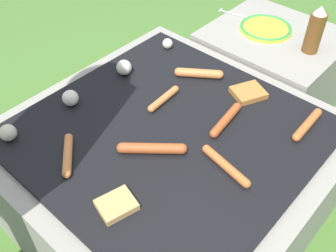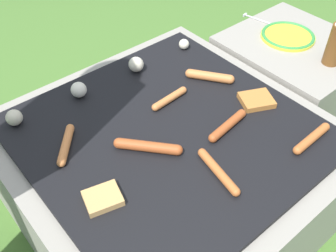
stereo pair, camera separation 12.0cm
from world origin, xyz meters
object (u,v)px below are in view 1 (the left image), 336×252
object	(u,v)px
sausage_front_center	(199,73)
fork_utensil	(240,16)
plate_colorful	(266,28)
condiment_bottle	(315,31)

from	to	relation	value
sausage_front_center	fork_utensil	bearing A→B (deg)	16.95
plate_colorful	fork_utensil	xyz separation A→B (m)	(0.02, 0.15, -0.01)
fork_utensil	plate_colorful	bearing A→B (deg)	-99.39
sausage_front_center	plate_colorful	size ratio (longest dim) A/B	0.68
fork_utensil	condiment_bottle	bearing A→B (deg)	-97.46
sausage_front_center	condiment_bottle	xyz separation A→B (m)	(0.42, -0.22, 0.07)
sausage_front_center	fork_utensil	xyz separation A→B (m)	(0.47, 0.14, -0.01)
sausage_front_center	fork_utensil	world-z (taller)	sausage_front_center
sausage_front_center	condiment_bottle	world-z (taller)	condiment_bottle
plate_colorful	fork_utensil	distance (m)	0.15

